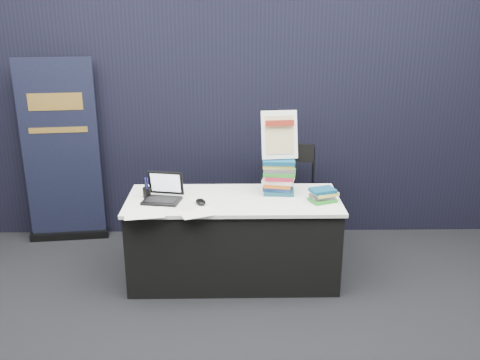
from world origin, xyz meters
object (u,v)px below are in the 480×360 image
(book_stack_tall, at_px, (279,176))
(stacking_chair, at_px, (291,195))
(laptop, at_px, (162,194))
(book_stack_short, at_px, (324,195))
(pullup_banner, at_px, (62,163))
(info_sign, at_px, (279,135))
(display_table, at_px, (234,239))

(book_stack_tall, bearing_deg, stacking_chair, 67.63)
(laptop, xyz_separation_m, book_stack_short, (1.35, -0.04, -0.00))
(book_stack_short, xyz_separation_m, pullup_banner, (-2.44, 0.94, 0.01))
(pullup_banner, distance_m, stacking_chair, 2.28)
(laptop, bearing_deg, pullup_banner, 151.76)
(laptop, height_order, info_sign, info_sign)
(display_table, height_order, laptop, laptop)
(pullup_banner, bearing_deg, display_table, -33.56)
(book_stack_short, relative_size, pullup_banner, 0.12)
(display_table, relative_size, info_sign, 4.31)
(stacking_chair, bearing_deg, display_table, -123.02)
(display_table, distance_m, info_sign, 0.98)
(stacking_chair, bearing_deg, book_stack_short, -58.14)
(pullup_banner, bearing_deg, laptop, -45.86)
(laptop, distance_m, stacking_chair, 1.30)
(book_stack_tall, relative_size, info_sign, 0.74)
(display_table, height_order, pullup_banner, pullup_banner)
(book_stack_tall, bearing_deg, display_table, -161.94)
(display_table, relative_size, book_stack_tall, 5.84)
(laptop, xyz_separation_m, info_sign, (0.99, 0.19, 0.45))
(pullup_banner, xyz_separation_m, stacking_chair, (2.24, -0.34, -0.23))
(info_sign, xyz_separation_m, stacking_chair, (0.16, 0.36, -0.68))
(laptop, bearing_deg, stacking_chair, 36.96)
(laptop, xyz_separation_m, pullup_banner, (-1.09, 0.90, 0.01))
(display_table, distance_m, pullup_banner, 1.95)
(info_sign, height_order, pullup_banner, pullup_banner)
(info_sign, height_order, stacking_chair, info_sign)
(pullup_banner, bearing_deg, book_stack_short, -27.48)
(book_stack_tall, height_order, book_stack_short, book_stack_tall)
(book_stack_tall, bearing_deg, book_stack_short, -29.36)
(laptop, xyz_separation_m, book_stack_tall, (0.99, 0.16, 0.10))
(display_table, distance_m, laptop, 0.74)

